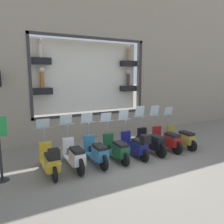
# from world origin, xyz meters

# --- Properties ---
(ground_plane) EXTENTS (120.00, 120.00, 0.00)m
(ground_plane) POSITION_xyz_m (0.00, 0.00, 0.00)
(ground_plane) COLOR gray
(building_facade) EXTENTS (1.24, 36.00, 7.66)m
(building_facade) POSITION_xyz_m (3.60, 0.00, 3.89)
(building_facade) COLOR gray
(building_facade) RESTS_ON ground_plane
(scooter_olive_0) EXTENTS (1.79, 0.61, 1.57)m
(scooter_olive_0) POSITION_xyz_m (0.37, -2.66, 0.41)
(scooter_olive_0) COLOR black
(scooter_olive_0) RESTS_ON ground_plane
(scooter_red_1) EXTENTS (1.80, 0.61, 1.69)m
(scooter_red_1) POSITION_xyz_m (0.38, -1.90, 0.44)
(scooter_red_1) COLOR black
(scooter_red_1) RESTS_ON ground_plane
(scooter_black_2) EXTENTS (1.81, 0.60, 1.71)m
(scooter_black_2) POSITION_xyz_m (0.38, -1.14, 0.45)
(scooter_black_2) COLOR black
(scooter_black_2) RESTS_ON ground_plane
(scooter_navy_3) EXTENTS (1.79, 0.60, 1.62)m
(scooter_navy_3) POSITION_xyz_m (0.31, -0.38, 0.46)
(scooter_navy_3) COLOR black
(scooter_navy_3) RESTS_ON ground_plane
(scooter_green_4) EXTENTS (1.79, 0.60, 1.56)m
(scooter_green_4) POSITION_xyz_m (0.37, 0.38, 0.42)
(scooter_green_4) COLOR black
(scooter_green_4) RESTS_ON ground_plane
(scooter_teal_5) EXTENTS (1.80, 0.60, 1.62)m
(scooter_teal_5) POSITION_xyz_m (0.38, 1.14, 0.44)
(scooter_teal_5) COLOR black
(scooter_teal_5) RESTS_ON ground_plane
(scooter_white_6) EXTENTS (1.81, 0.61, 1.60)m
(scooter_white_6) POSITION_xyz_m (0.38, 1.90, 0.44)
(scooter_white_6) COLOR black
(scooter_white_6) RESTS_ON ground_plane
(scooter_yellow_7) EXTENTS (1.79, 0.61, 1.54)m
(scooter_yellow_7) POSITION_xyz_m (0.30, 2.66, 0.46)
(scooter_yellow_7) COLOR black
(scooter_yellow_7) RESTS_ON ground_plane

